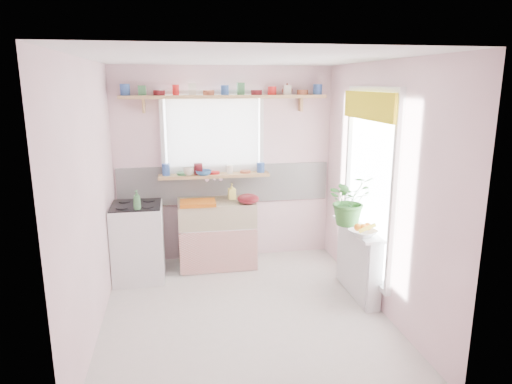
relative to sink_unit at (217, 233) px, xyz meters
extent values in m
plane|color=beige|center=(0.15, -1.29, -0.43)|extent=(3.20, 3.20, 0.00)
plane|color=white|center=(0.15, -1.29, 2.07)|extent=(3.20, 3.20, 0.00)
plane|color=#FED5DB|center=(0.15, 0.31, 0.82)|extent=(2.80, 0.00, 2.80)
plane|color=#FED5DB|center=(0.15, -2.89, 0.82)|extent=(2.80, 0.00, 2.80)
plane|color=#FED5DB|center=(-1.25, -1.29, 0.82)|extent=(0.00, 3.20, 3.20)
plane|color=#FED5DB|center=(1.55, -1.29, 0.82)|extent=(0.00, 3.20, 3.20)
cube|color=white|center=(0.15, 0.29, 0.57)|extent=(2.74, 0.03, 0.50)
cube|color=pink|center=(0.15, 0.29, 0.37)|extent=(2.74, 0.02, 0.12)
cube|color=white|center=(0.00, 0.30, 1.22)|extent=(1.20, 0.01, 1.00)
cube|color=white|center=(0.00, 0.24, 1.22)|extent=(1.15, 0.02, 0.95)
cube|color=white|center=(1.54, -1.09, 0.82)|extent=(0.01, 1.10, 1.90)
cube|color=yellow|center=(1.46, -1.09, 1.63)|extent=(0.03, 1.20, 0.28)
cube|color=white|center=(0.00, 0.01, -0.16)|extent=(0.85, 0.55, 0.55)
cube|color=#C6483A|center=(0.00, -0.27, -0.16)|extent=(0.95, 0.02, 0.53)
cube|color=#BFB18B|center=(0.00, 0.01, 0.27)|extent=(0.95, 0.55, 0.30)
cylinder|color=silver|center=(0.00, 0.26, 0.67)|extent=(0.03, 0.22, 0.03)
cube|color=white|center=(-0.95, -0.24, 0.02)|extent=(0.58, 0.58, 0.90)
cube|color=black|center=(-0.95, -0.24, 0.47)|extent=(0.56, 0.56, 0.02)
cylinder|color=black|center=(-1.09, -0.38, 0.49)|extent=(0.14, 0.14, 0.01)
cylinder|color=black|center=(-0.81, -0.38, 0.49)|extent=(0.14, 0.14, 0.01)
cylinder|color=black|center=(-1.09, -0.10, 0.49)|extent=(0.14, 0.14, 0.01)
cylinder|color=black|center=(-0.81, -0.10, 0.49)|extent=(0.14, 0.14, 0.01)
cube|color=white|center=(1.45, -1.09, -0.06)|extent=(0.15, 0.90, 0.75)
cube|color=white|center=(1.42, -1.09, 0.33)|extent=(0.22, 0.95, 0.03)
cube|color=tan|center=(0.00, 0.19, 0.71)|extent=(1.40, 0.22, 0.04)
cube|color=tan|center=(0.15, 0.18, 1.69)|extent=(2.52, 0.24, 0.04)
cylinder|color=#3359A5|center=(-1.03, 0.18, 1.77)|extent=(0.11, 0.11, 0.12)
cylinder|color=#3F7F4C|center=(-0.83, 0.18, 1.77)|extent=(0.11, 0.11, 0.12)
cylinder|color=#590F14|center=(-0.64, 0.18, 1.74)|extent=(0.11, 0.11, 0.06)
cylinder|color=red|center=(-0.44, 0.18, 1.77)|extent=(0.11, 0.11, 0.12)
cylinder|color=silver|center=(-0.24, 0.18, 1.77)|extent=(0.11, 0.11, 0.12)
cylinder|color=#A55133|center=(-0.05, 0.18, 1.74)|extent=(0.11, 0.11, 0.06)
cylinder|color=#3359A5|center=(0.15, 0.18, 1.77)|extent=(0.11, 0.11, 0.12)
cylinder|color=#3F7F4C|center=(0.35, 0.18, 1.77)|extent=(0.11, 0.11, 0.12)
cylinder|color=#590F14|center=(0.54, 0.18, 1.74)|extent=(0.11, 0.11, 0.06)
cylinder|color=red|center=(0.74, 0.18, 1.77)|extent=(0.11, 0.11, 0.12)
cylinder|color=silver|center=(0.94, 0.18, 1.77)|extent=(0.11, 0.11, 0.12)
cylinder|color=#A55133|center=(1.13, 0.18, 1.74)|extent=(0.11, 0.11, 0.06)
cylinder|color=#3359A5|center=(1.33, 0.18, 1.77)|extent=(0.11, 0.11, 0.12)
cylinder|color=#3359A5|center=(-0.62, 0.19, 0.79)|extent=(0.11, 0.11, 0.12)
cylinder|color=#3F7F4C|center=(-0.41, 0.19, 0.79)|extent=(0.11, 0.11, 0.12)
cylinder|color=#590F14|center=(-0.21, 0.19, 0.76)|extent=(0.11, 0.11, 0.06)
cylinder|color=red|center=(0.00, 0.19, 0.79)|extent=(0.11, 0.11, 0.12)
cylinder|color=silver|center=(0.21, 0.19, 0.79)|extent=(0.11, 0.11, 0.12)
cylinder|color=#A55133|center=(0.41, 0.19, 0.76)|extent=(0.11, 0.11, 0.06)
cylinder|color=#3359A5|center=(0.62, 0.19, 0.79)|extent=(0.11, 0.11, 0.12)
cube|color=orange|center=(-0.23, -0.14, 0.44)|extent=(0.43, 0.32, 0.04)
ellipsoid|color=maroon|center=(0.37, -0.19, 0.48)|extent=(0.29, 0.29, 0.12)
imported|color=#34712D|center=(1.36, -0.98, 0.62)|extent=(0.57, 0.52, 0.56)
imported|color=white|center=(1.36, -1.38, 0.38)|extent=(0.35, 0.35, 0.07)
imported|color=#245A27|center=(1.36, -1.00, 0.45)|extent=(0.13, 0.10, 0.22)
imported|color=#FFF471|center=(0.21, 0.07, 0.52)|extent=(0.10, 0.10, 0.20)
imported|color=beige|center=(-0.32, 0.14, 0.78)|extent=(0.16, 0.16, 0.10)
imported|color=#3368A8|center=(-0.14, 0.13, 0.76)|extent=(0.21, 0.21, 0.06)
imported|color=brown|center=(0.95, 0.24, 1.78)|extent=(0.17, 0.17, 0.14)
imported|color=#41834A|center=(-0.92, -0.46, 0.59)|extent=(0.11, 0.11, 0.22)
sphere|color=orange|center=(1.36, -1.38, 0.43)|extent=(0.08, 0.08, 0.08)
sphere|color=orange|center=(1.42, -1.35, 0.43)|extent=(0.08, 0.08, 0.08)
sphere|color=orange|center=(1.31, -1.36, 0.43)|extent=(0.08, 0.08, 0.08)
cylinder|color=yellow|center=(1.38, -1.43, 0.44)|extent=(0.18, 0.04, 0.10)
camera|label=1|loc=(-0.47, -5.50, 1.85)|focal=32.00mm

